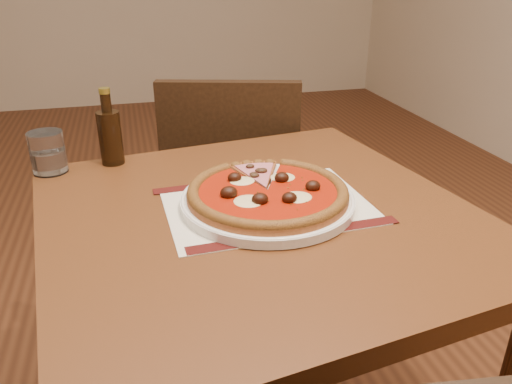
% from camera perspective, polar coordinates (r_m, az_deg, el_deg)
% --- Properties ---
extents(table, '(0.91, 0.91, 0.75)m').
position_cam_1_polar(table, '(1.01, 0.29, -7.24)').
color(table, '#5E2E16').
rests_on(table, ground).
extents(chair_far, '(0.51, 0.51, 0.88)m').
position_cam_1_polar(chair_far, '(1.65, -2.65, 0.46)').
color(chair_far, black).
rests_on(chair_far, ground).
extents(placemat, '(0.40, 0.30, 0.00)m').
position_cam_1_polar(placemat, '(0.98, 1.32, -1.53)').
color(placemat, beige).
rests_on(placemat, table).
extents(plate, '(0.34, 0.34, 0.02)m').
position_cam_1_polar(plate, '(0.97, 1.33, -1.00)').
color(plate, white).
rests_on(plate, placemat).
extents(pizza, '(0.31, 0.31, 0.04)m').
position_cam_1_polar(pizza, '(0.96, 1.34, 0.06)').
color(pizza, '#9E5526').
rests_on(pizza, plate).
extents(ham_slice, '(0.11, 0.15, 0.02)m').
position_cam_1_polar(ham_slice, '(1.04, 0.48, 1.92)').
color(ham_slice, '#9E5526').
rests_on(ham_slice, plate).
extents(water_glass, '(0.09, 0.09, 0.09)m').
position_cam_1_polar(water_glass, '(1.21, -22.70, 4.21)').
color(water_glass, white).
rests_on(water_glass, table).
extents(bottle, '(0.05, 0.05, 0.18)m').
position_cam_1_polar(bottle, '(1.21, -16.35, 6.30)').
color(bottle, black).
rests_on(bottle, table).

